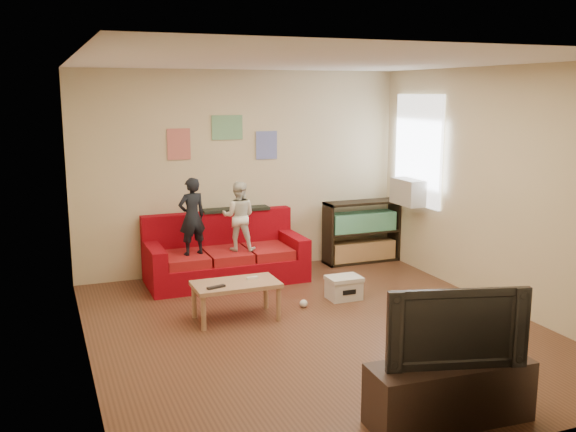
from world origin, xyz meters
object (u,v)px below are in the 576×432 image
object	(u,v)px
child_a	(192,216)
file_box	(344,288)
child_b	(239,216)
coffee_table	(236,288)
television	(453,324)
tv_stand	(449,392)
sofa	(225,258)
bookshelf	(362,235)

from	to	relation	value
child_a	file_box	xyz separation A→B (m)	(1.55, -1.11, -0.77)
child_b	coffee_table	bearing A→B (deg)	94.20
child_b	coffee_table	xyz separation A→B (m)	(-0.44, -1.30, -0.51)
television	coffee_table	bearing A→B (deg)	122.25
coffee_table	television	distance (m)	2.84
tv_stand	file_box	bearing A→B (deg)	81.91
child_a	child_b	bearing A→B (deg)	167.73
tv_stand	sofa	bearing A→B (deg)	100.27
sofa	bookshelf	distance (m)	2.10
sofa	tv_stand	xyz separation A→B (m)	(0.54, -4.15, -0.07)
sofa	television	xyz separation A→B (m)	(0.54, -4.15, 0.46)
child_a	television	bearing A→B (deg)	91.66
television	bookshelf	bearing A→B (deg)	85.32
file_box	television	size ratio (longest dim) A/B	0.38
file_box	child_b	bearing A→B (deg)	130.49
child_b	child_a	bearing A→B (deg)	22.89
child_a	tv_stand	xyz separation A→B (m)	(0.99, -3.98, -0.67)
television	file_box	bearing A→B (deg)	94.09
bookshelf	file_box	xyz separation A→B (m)	(-0.99, -1.44, -0.26)
coffee_table	file_box	distance (m)	1.42
child_a	coffee_table	bearing A→B (deg)	84.76
child_a	bookshelf	distance (m)	2.61
file_box	child_a	bearing A→B (deg)	144.36
child_a	child_b	size ratio (longest dim) A/B	1.09
bookshelf	television	size ratio (longest dim) A/B	1.07
sofa	child_a	distance (m)	0.78
tv_stand	child_a	bearing A→B (deg)	106.85
child_a	bookshelf	xyz separation A→B (m)	(2.54, 0.33, -0.51)
child_a	coffee_table	size ratio (longest dim) A/B	1.05
child_b	tv_stand	xyz separation A→B (m)	(0.39, -3.98, -0.63)
child_b	file_box	xyz separation A→B (m)	(0.95, -1.11, -0.73)
bookshelf	television	world-z (taller)	television
coffee_table	television	world-z (taller)	television
child_a	file_box	bearing A→B (deg)	132.09
bookshelf	tv_stand	xyz separation A→B (m)	(-1.55, -4.31, -0.16)
sofa	child_a	size ratio (longest dim) A/B	2.09
sofa	child_a	world-z (taller)	child_a
bookshelf	file_box	size ratio (longest dim) A/B	2.80
child_a	bookshelf	size ratio (longest dim) A/B	0.87
sofa	television	size ratio (longest dim) A/B	1.95
sofa	child_a	xyz separation A→B (m)	(-0.45, -0.17, 0.61)
child_b	television	bearing A→B (deg)	118.45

